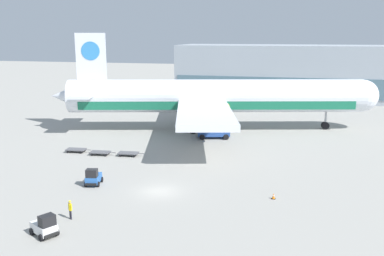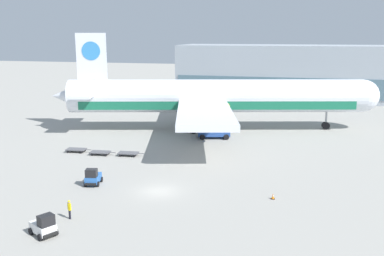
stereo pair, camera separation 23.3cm
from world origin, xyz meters
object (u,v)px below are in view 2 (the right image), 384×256
at_px(airplane_main, 212,97).
at_px(baggage_dolly_lead, 76,149).
at_px(baggage_dolly_third, 128,153).
at_px(scissor_lift_loader, 214,125).
at_px(baggage_tug_far, 93,177).
at_px(baggage_dolly_second, 100,152).
at_px(baggage_tug_foreground, 44,226).
at_px(ground_crew_near, 69,208).
at_px(traffic_cone_near, 273,196).

xyz_separation_m(airplane_main, baggage_dolly_lead, (-15.96, -19.86, -5.45)).
xyz_separation_m(airplane_main, baggage_dolly_third, (-7.86, -19.81, -5.45)).
height_order(airplane_main, scissor_lift_loader, airplane_main).
bearing_deg(baggage_tug_far, baggage_dolly_second, -169.22).
xyz_separation_m(baggage_tug_foreground, ground_crew_near, (0.34, 3.58, 0.20)).
bearing_deg(baggage_dolly_second, scissor_lift_loader, 41.14).
distance_m(scissor_lift_loader, baggage_tug_far, 27.18).
distance_m(baggage_tug_far, baggage_dolly_lead, 14.91).
bearing_deg(scissor_lift_loader, baggage_tug_foreground, -114.96).
xyz_separation_m(baggage_dolly_third, ground_crew_near, (2.96, -20.99, 0.69)).
height_order(ground_crew_near, traffic_cone_near, ground_crew_near).
relative_size(airplane_main, baggage_dolly_lead, 15.15).
bearing_deg(baggage_tug_far, airplane_main, 155.63).
relative_size(baggage_tug_far, ground_crew_near, 1.48).
bearing_deg(baggage_dolly_second, ground_crew_near, -76.37).
relative_size(baggage_dolly_second, ground_crew_near, 2.07).
bearing_deg(traffic_cone_near, scissor_lift_loader, 114.48).
bearing_deg(baggage_tug_far, ground_crew_near, 2.27).
xyz_separation_m(baggage_tug_far, traffic_cone_near, (20.13, 0.71, -0.58)).
bearing_deg(baggage_tug_far, baggage_dolly_lead, -155.40).
distance_m(baggage_tug_foreground, baggage_dolly_third, 24.72).
bearing_deg(baggage_dolly_third, traffic_cone_near, -33.83).
bearing_deg(airplane_main, baggage_dolly_third, -126.44).
distance_m(baggage_tug_far, traffic_cone_near, 20.15).
height_order(baggage_tug_far, baggage_dolly_lead, baggage_tug_far).
height_order(scissor_lift_loader, baggage_tug_foreground, scissor_lift_loader).
xyz_separation_m(scissor_lift_loader, baggage_tug_foreground, (-6.85, -38.24, -1.22)).
bearing_deg(airplane_main, baggage_tug_foreground, -111.54).
relative_size(baggage_tug_foreground, traffic_cone_near, 4.65).
height_order(airplane_main, baggage_dolly_second, airplane_main).
bearing_deg(baggage_dolly_third, baggage_dolly_second, -177.71).
relative_size(baggage_dolly_second, baggage_dolly_third, 1.00).
bearing_deg(airplane_main, baggage_dolly_second, -135.13).
bearing_deg(baggage_dolly_second, airplane_main, 54.39).
relative_size(scissor_lift_loader, baggage_dolly_second, 1.54).
bearing_deg(baggage_tug_foreground, baggage_tug_far, 127.89).
xyz_separation_m(baggage_dolly_lead, ground_crew_near, (11.06, -20.94, 0.69)).
height_order(baggage_tug_foreground, traffic_cone_near, baggage_tug_foreground).
bearing_deg(baggage_dolly_lead, traffic_cone_near, -26.59).
relative_size(baggage_dolly_third, traffic_cone_near, 6.21).
bearing_deg(baggage_dolly_second, baggage_dolly_lead, 167.81).
xyz_separation_m(scissor_lift_loader, ground_crew_near, (-6.51, -34.65, -1.02)).
height_order(baggage_tug_foreground, baggage_dolly_second, baggage_tug_foreground).
relative_size(scissor_lift_loader, ground_crew_near, 3.19).
distance_m(airplane_main, scissor_lift_loader, 7.38).
distance_m(airplane_main, ground_crew_near, 41.37).
bearing_deg(baggage_dolly_second, traffic_cone_near, -28.74).
bearing_deg(scissor_lift_loader, traffic_cone_near, -80.32).
distance_m(airplane_main, traffic_cone_near, 34.21).
relative_size(scissor_lift_loader, traffic_cone_near, 9.58).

